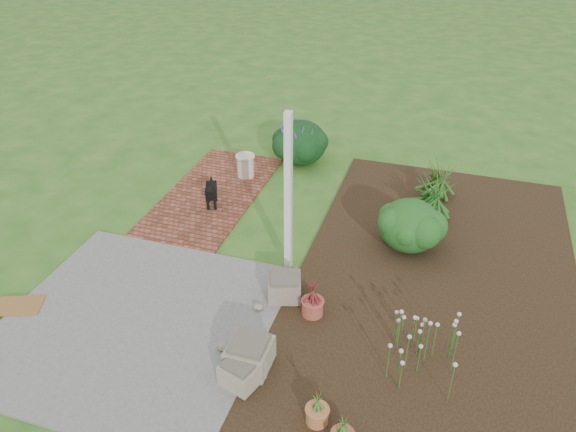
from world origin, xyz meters
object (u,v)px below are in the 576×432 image
(stone_trough_near, at_px, (250,355))
(cream_ceramic_urn, at_px, (246,166))
(evergreen_shrub, at_px, (410,224))
(black_dog, at_px, (211,191))

(stone_trough_near, xyz_separation_m, cream_ceramic_urn, (-1.84, 4.57, 0.05))
(stone_trough_near, distance_m, evergreen_shrub, 3.48)
(black_dog, bearing_deg, cream_ceramic_urn, 61.46)
(stone_trough_near, height_order, cream_ceramic_urn, cream_ceramic_urn)
(cream_ceramic_urn, bearing_deg, black_dog, -96.81)
(stone_trough_near, relative_size, cream_ceramic_urn, 1.15)
(cream_ceramic_urn, height_order, evergreen_shrub, evergreen_shrub)
(stone_trough_near, height_order, evergreen_shrub, evergreen_shrub)
(cream_ceramic_urn, relative_size, evergreen_shrub, 0.45)
(black_dog, distance_m, cream_ceramic_urn, 1.28)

